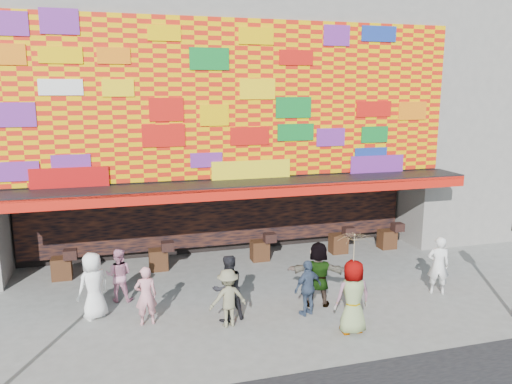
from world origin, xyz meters
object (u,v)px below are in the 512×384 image
ped_d (228,298)px  ped_f (318,274)px  ped_g (353,297)px  ped_b (146,296)px  ped_i (119,275)px  parasol (355,250)px  ped_c (228,288)px  ped_e (308,288)px  ped_h (438,265)px  ped_a (93,286)px

ped_d → ped_f: 2.71m
ped_f → ped_g: (0.20, -1.70, 0.01)m
ped_b → ped_i: ped_b is taller
ped_g → ped_b: bearing=-19.9°
ped_b → parasol: (4.82, -1.82, 1.35)m
ped_c → ped_g: ped_g is taller
ped_c → ped_b: bearing=-25.9°
ped_c → ped_e: 2.12m
ped_c → ped_i: (-2.68, 2.03, -0.11)m
ped_d → ped_b: bearing=-25.6°
ped_f → ped_e: bearing=64.1°
ped_f → parasol: parasol is taller
ped_b → ped_h: bearing=174.3°
ped_a → ped_c: 3.50m
parasol → ped_h: bearing=23.5°
ped_a → parasol: parasol is taller
ped_b → ped_a: bearing=-33.5°
ped_a → ped_d: size_ratio=1.19×
ped_e → ped_f: (0.48, 0.48, 0.16)m
ped_a → ped_d: (3.26, -1.40, -0.14)m
ped_f → ped_h: size_ratio=1.06×
ped_g → parasol: 1.20m
ped_e → ped_h: 4.19m
ped_a → ped_c: bearing=127.9°
ped_e → parasol: parasol is taller
ped_h → ped_e: bearing=27.8°
parasol → ped_b: bearing=159.3°
ped_g → ped_e: bearing=-60.0°
ped_b → ped_d: 2.08m
ped_a → ped_c: ped_a is taller
ped_a → ped_h: size_ratio=1.03×
ped_e → ped_h: size_ratio=0.88×
ped_a → ped_g: size_ratio=0.96×
ped_c → ped_d: size_ratio=1.17×
ped_d → ped_g: ped_g is taller
ped_a → ped_i: bearing=-158.4°
ped_c → ped_f: ped_f is taller
ped_e → ped_d: bearing=-18.3°
ped_a → ped_e: bearing=132.1°
ped_i → ped_a: bearing=71.1°
ped_a → ped_e: size_ratio=1.18×
ped_b → ped_d: (1.97, -0.66, -0.02)m
ped_d → ped_g: bearing=150.5°
ped_d → ped_i: (-2.61, 2.34, 0.02)m
ped_d → ped_e: bearing=174.2°
ped_b → ped_g: size_ratio=0.83×
ped_c → ped_e: (2.10, -0.26, -0.12)m
ped_g → parasol: size_ratio=1.03×
ped_d → ped_c: bearing=-109.6°
ped_f → parasol: (0.20, -1.70, 1.21)m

